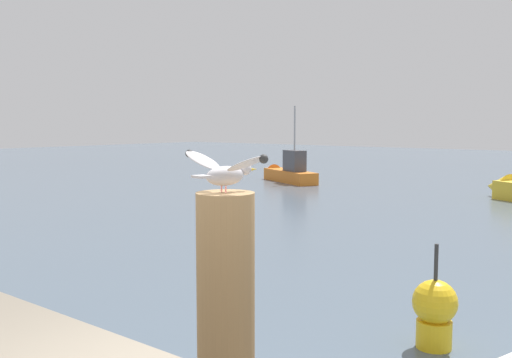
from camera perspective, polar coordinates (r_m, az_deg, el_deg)
The scene contains 4 objects.
mooring_post at distance 3.04m, azimuth -3.01°, elevation -11.83°, with size 0.30×0.30×1.11m, color brown.
seagull at distance 2.91m, azimuth -3.03°, elevation 0.92°, with size 0.65×0.39×0.21m.
boat_orange at distance 27.87m, azimuth 3.08°, elevation 0.70°, with size 4.46×2.91×3.75m.
channel_buoy at distance 7.70m, azimuth 17.28°, elevation -12.36°, with size 0.56×0.56×1.33m.
Camera 1 is at (2.05, -2.42, 2.81)m, focal length 40.38 mm.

